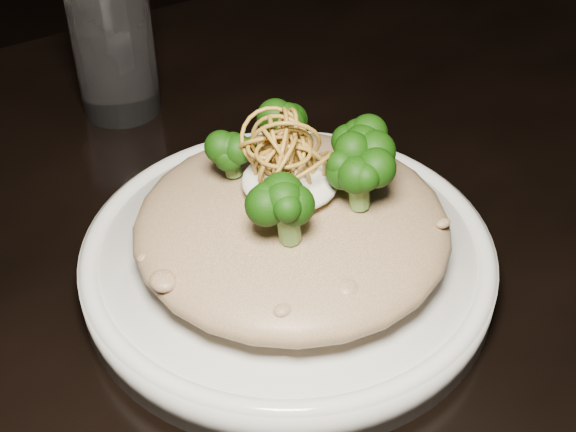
# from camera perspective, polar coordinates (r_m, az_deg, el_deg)

# --- Properties ---
(table) EXTENTS (1.10, 0.80, 0.75)m
(table) POSITION_cam_1_polar(r_m,az_deg,el_deg) (0.64, 0.45, -7.43)
(table) COLOR black
(table) RESTS_ON ground
(plate) EXTENTS (0.27, 0.27, 0.03)m
(plate) POSITION_cam_1_polar(r_m,az_deg,el_deg) (0.54, 0.00, -3.32)
(plate) COLOR white
(plate) RESTS_ON table
(risotto) EXTENTS (0.20, 0.20, 0.04)m
(risotto) POSITION_cam_1_polar(r_m,az_deg,el_deg) (0.51, 0.27, -0.67)
(risotto) COLOR brown
(risotto) RESTS_ON plate
(broccoli) EXTENTS (0.13, 0.13, 0.05)m
(broccoli) POSITION_cam_1_polar(r_m,az_deg,el_deg) (0.49, 0.52, 3.97)
(broccoli) COLOR black
(broccoli) RESTS_ON risotto
(cheese) EXTENTS (0.06, 0.06, 0.02)m
(cheese) POSITION_cam_1_polar(r_m,az_deg,el_deg) (0.50, 0.16, 2.51)
(cheese) COLOR silver
(cheese) RESTS_ON risotto
(shallots) EXTENTS (0.06, 0.06, 0.04)m
(shallots) POSITION_cam_1_polar(r_m,az_deg,el_deg) (0.48, -0.46, 5.08)
(shallots) COLOR #88601C
(shallots) RESTS_ON cheese
(drinking_glass) EXTENTS (0.08, 0.08, 0.12)m
(drinking_glass) POSITION_cam_1_polar(r_m,az_deg,el_deg) (0.71, -12.27, 11.58)
(drinking_glass) COLOR silver
(drinking_glass) RESTS_ON table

